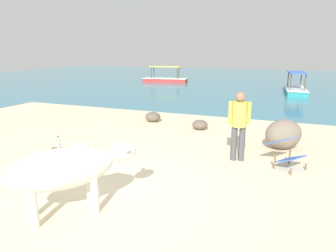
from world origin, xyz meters
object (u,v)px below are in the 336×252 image
object	(u,v)px
cow	(65,169)
bottle	(59,144)
boat_teal	(295,89)
person_standing	(239,121)
deck_chair_near	(285,151)
boat_red	(165,79)
low_bench_table	(67,154)

from	to	relation	value
cow	bottle	xyz separation A→B (m)	(-1.36, 1.41, -0.18)
boat_teal	cow	bearing A→B (deg)	163.86
person_standing	bottle	bearing A→B (deg)	108.90
cow	person_standing	distance (m)	4.02
cow	person_standing	xyz separation A→B (m)	(2.10, 3.42, 0.19)
deck_chair_near	boat_teal	bearing A→B (deg)	123.61
deck_chair_near	boat_teal	world-z (taller)	boat_teal
boat_red	bottle	bearing A→B (deg)	97.08
bottle	deck_chair_near	world-z (taller)	bottle
boat_red	boat_teal	world-z (taller)	same
deck_chair_near	person_standing	size ratio (longest dim) A/B	0.58
cow	boat_red	xyz separation A→B (m)	(-6.38, 19.93, -0.51)
low_bench_table	boat_red	size ratio (longest dim) A/B	0.23
boat_teal	bottle	bearing A→B (deg)	157.98
cow	boat_teal	size ratio (longest dim) A/B	0.49
person_standing	boat_red	size ratio (longest dim) A/B	0.43
low_bench_table	person_standing	world-z (taller)	person_standing
person_standing	cow	bearing A→B (deg)	137.21
low_bench_table	boat_red	xyz separation A→B (m)	(-5.20, 18.50, -0.13)
low_bench_table	deck_chair_near	bearing A→B (deg)	2.29
bottle	deck_chair_near	bearing A→B (deg)	23.32
bottle	boat_red	world-z (taller)	boat_red
person_standing	boat_red	distance (m)	18.58
boat_red	low_bench_table	bearing A→B (deg)	97.62
low_bench_table	person_standing	xyz separation A→B (m)	(3.29, 1.98, 0.56)
bottle	boat_red	distance (m)	19.20
low_bench_table	bottle	distance (m)	0.27
deck_chair_near	boat_red	size ratio (longest dim) A/B	0.25
cow	boat_teal	bearing A→B (deg)	28.27
deck_chair_near	bottle	bearing A→B (deg)	-121.13
bottle	boat_teal	xyz separation A→B (m)	(4.95, 15.14, -0.33)
bottle	cow	bearing A→B (deg)	-45.95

